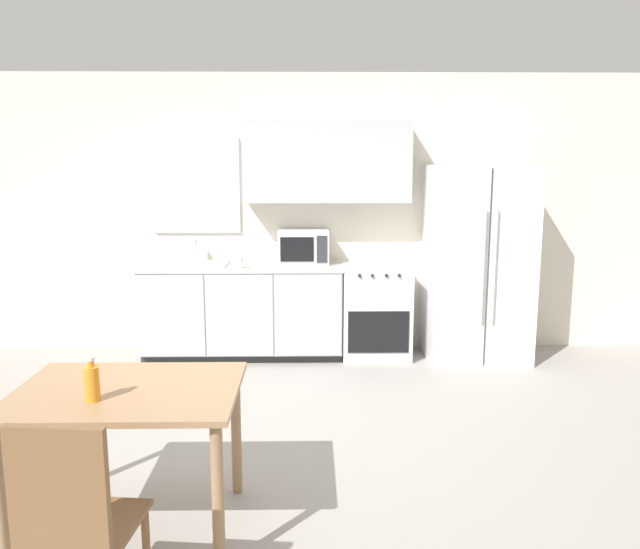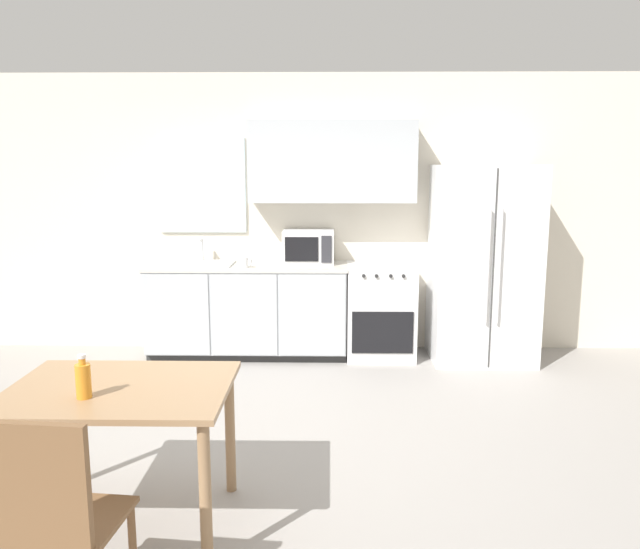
# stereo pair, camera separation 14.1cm
# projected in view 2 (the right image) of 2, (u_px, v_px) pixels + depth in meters

# --- Properties ---
(ground_plane) EXTENTS (12.00, 12.00, 0.00)m
(ground_plane) POSITION_uv_depth(u_px,v_px,m) (259.00, 445.00, 4.12)
(ground_plane) COLOR gray
(wall_back) EXTENTS (12.00, 0.38, 2.70)m
(wall_back) POSITION_uv_depth(u_px,v_px,m) (290.00, 206.00, 6.12)
(wall_back) COLOR beige
(wall_back) RESTS_ON ground_plane
(kitchen_counter) EXTENTS (1.91, 0.61, 0.89)m
(kitchen_counter) POSITION_uv_depth(u_px,v_px,m) (248.00, 310.00, 6.01)
(kitchen_counter) COLOR #333333
(kitchen_counter) RESTS_ON ground_plane
(oven_range) EXTENTS (0.64, 0.61, 0.89)m
(oven_range) POSITION_uv_depth(u_px,v_px,m) (380.00, 311.00, 5.99)
(oven_range) COLOR white
(oven_range) RESTS_ON ground_plane
(refrigerator) EXTENTS (0.94, 0.76, 1.83)m
(refrigerator) POSITION_uv_depth(u_px,v_px,m) (483.00, 264.00, 5.83)
(refrigerator) COLOR white
(refrigerator) RESTS_ON ground_plane
(kitchen_sink) EXTENTS (0.65, 0.43, 0.23)m
(kitchen_sink) POSITION_uv_depth(u_px,v_px,m) (199.00, 263.00, 5.95)
(kitchen_sink) COLOR #B7BABC
(kitchen_sink) RESTS_ON kitchen_counter
(microwave) EXTENTS (0.49, 0.34, 0.32)m
(microwave) POSITION_uv_depth(u_px,v_px,m) (308.00, 247.00, 5.99)
(microwave) COLOR silver
(microwave) RESTS_ON kitchen_counter
(coffee_mug) EXTENTS (0.12, 0.08, 0.10)m
(coffee_mug) POSITION_uv_depth(u_px,v_px,m) (245.00, 262.00, 5.75)
(coffee_mug) COLOR white
(coffee_mug) RESTS_ON kitchen_counter
(dining_table) EXTENTS (1.09, 0.82, 0.75)m
(dining_table) POSITION_uv_depth(u_px,v_px,m) (121.00, 407.00, 3.11)
(dining_table) COLOR #997551
(dining_table) RESTS_ON ground_plane
(dining_chair_near) EXTENTS (0.44, 0.44, 0.93)m
(dining_chair_near) POSITION_uv_depth(u_px,v_px,m) (56.00, 513.00, 2.35)
(dining_chair_near) COLOR brown
(dining_chair_near) RESTS_ON ground_plane
(drink_bottle) EXTENTS (0.07, 0.07, 0.21)m
(drink_bottle) POSITION_uv_depth(u_px,v_px,m) (83.00, 380.00, 2.92)
(drink_bottle) COLOR orange
(drink_bottle) RESTS_ON dining_table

